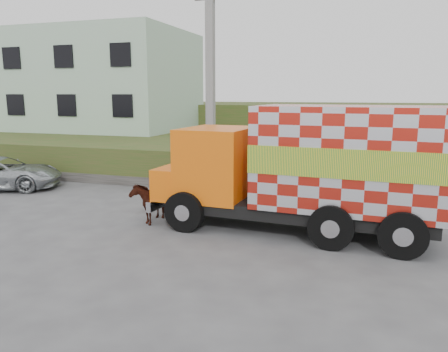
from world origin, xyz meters
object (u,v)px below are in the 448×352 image
(cow, at_px, (150,200))
(suv, at_px, (1,173))
(cargo_truck, at_px, (308,168))
(utility_pole, at_px, (210,84))
(pedestrian, at_px, (285,129))

(cow, distance_m, suv, 7.97)
(cargo_truck, bearing_deg, cow, -172.12)
(cargo_truck, height_order, suv, cargo_truck)
(utility_pole, distance_m, pedestrian, 3.42)
(cargo_truck, height_order, cow, cargo_truck)
(utility_pole, height_order, suv, utility_pole)
(cargo_truck, distance_m, cow, 4.69)
(cargo_truck, bearing_deg, pedestrian, 109.46)
(cargo_truck, height_order, pedestrian, cargo_truck)
(suv, distance_m, pedestrian, 11.38)
(cow, xyz_separation_m, suv, (-7.68, 2.14, 0.02))
(utility_pole, xyz_separation_m, suv, (-7.87, -2.64, -3.44))
(utility_pole, bearing_deg, suv, -161.43)
(utility_pole, xyz_separation_m, pedestrian, (2.69, 1.24, -1.72))
(suv, bearing_deg, utility_pole, -92.71)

